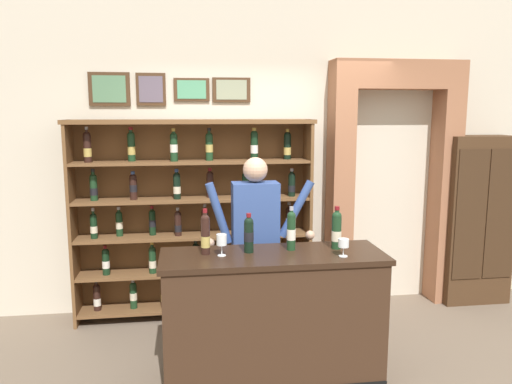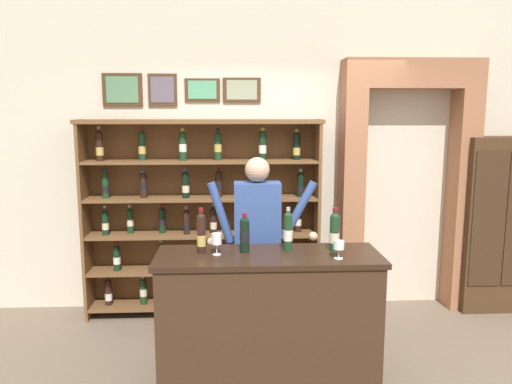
{
  "view_description": "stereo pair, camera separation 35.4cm",
  "coord_description": "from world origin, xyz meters",
  "px_view_note": "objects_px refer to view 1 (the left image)",
  "views": [
    {
      "loc": [
        -0.74,
        -3.44,
        2.02
      ],
      "look_at": [
        -0.2,
        0.38,
        1.39
      ],
      "focal_mm": 34.63,
      "sensor_mm": 36.0,
      "label": 1
    },
    {
      "loc": [
        -0.39,
        -3.47,
        2.02
      ],
      "look_at": [
        -0.2,
        0.38,
        1.39
      ],
      "focal_mm": 34.63,
      "sensor_mm": 36.0,
      "label": 2
    }
  ],
  "objects_px": {
    "tasting_bottle_super_tuscan": "(249,234)",
    "tasting_bottle_chianti": "(337,229)",
    "side_cabinet": "(474,219)",
    "wine_glass_spare": "(343,244)",
    "wine_shelf": "(194,214)",
    "tasting_bottle_riserva": "(291,230)",
    "wine_glass_left": "(222,240)",
    "shopkeeper": "(256,233)",
    "tasting_bottle_rosso": "(205,234)",
    "tasting_counter": "(273,318)"
  },
  "relations": [
    {
      "from": "tasting_bottle_riserva",
      "to": "wine_glass_spare",
      "type": "height_order",
      "value": "tasting_bottle_riserva"
    },
    {
      "from": "side_cabinet",
      "to": "shopkeeper",
      "type": "distance_m",
      "value": 2.58
    },
    {
      "from": "wine_glass_spare",
      "to": "wine_glass_left",
      "type": "relative_size",
      "value": 0.82
    },
    {
      "from": "wine_shelf",
      "to": "tasting_bottle_riserva",
      "type": "bearing_deg",
      "value": -60.33
    },
    {
      "from": "tasting_counter",
      "to": "tasting_bottle_riserva",
      "type": "distance_m",
      "value": 0.67
    },
    {
      "from": "shopkeeper",
      "to": "wine_glass_spare",
      "type": "xyz_separation_m",
      "value": [
        0.54,
        -0.7,
        0.07
      ]
    },
    {
      "from": "side_cabinet",
      "to": "tasting_counter",
      "type": "height_order",
      "value": "side_cabinet"
    },
    {
      "from": "tasting_bottle_riserva",
      "to": "wine_glass_spare",
      "type": "bearing_deg",
      "value": -33.55
    },
    {
      "from": "wine_shelf",
      "to": "wine_glass_left",
      "type": "xyz_separation_m",
      "value": [
        0.18,
        -1.33,
        0.07
      ]
    },
    {
      "from": "tasting_bottle_riserva",
      "to": "wine_glass_spare",
      "type": "distance_m",
      "value": 0.41
    },
    {
      "from": "shopkeeper",
      "to": "tasting_bottle_chianti",
      "type": "height_order",
      "value": "shopkeeper"
    },
    {
      "from": "tasting_bottle_rosso",
      "to": "tasting_bottle_super_tuscan",
      "type": "xyz_separation_m",
      "value": [
        0.32,
        0.0,
        -0.01
      ]
    },
    {
      "from": "tasting_bottle_riserva",
      "to": "wine_glass_spare",
      "type": "relative_size",
      "value": 2.53
    },
    {
      "from": "tasting_bottle_chianti",
      "to": "wine_glass_spare",
      "type": "distance_m",
      "value": 0.22
    },
    {
      "from": "shopkeeper",
      "to": "tasting_bottle_chianti",
      "type": "xyz_separation_m",
      "value": [
        0.55,
        -0.49,
        0.13
      ]
    },
    {
      "from": "tasting_bottle_riserva",
      "to": "tasting_bottle_rosso",
      "type": "bearing_deg",
      "value": -177.92
    },
    {
      "from": "wine_glass_spare",
      "to": "wine_glass_left",
      "type": "distance_m",
      "value": 0.87
    },
    {
      "from": "wine_shelf",
      "to": "wine_glass_spare",
      "type": "bearing_deg",
      "value": -54.55
    },
    {
      "from": "side_cabinet",
      "to": "tasting_bottle_rosso",
      "type": "relative_size",
      "value": 5.27
    },
    {
      "from": "tasting_bottle_rosso",
      "to": "shopkeeper",
      "type": "bearing_deg",
      "value": 48.94
    },
    {
      "from": "shopkeeper",
      "to": "wine_glass_left",
      "type": "relative_size",
      "value": 10.34
    },
    {
      "from": "wine_shelf",
      "to": "wine_glass_spare",
      "type": "height_order",
      "value": "wine_shelf"
    },
    {
      "from": "wine_glass_left",
      "to": "tasting_bottle_chianti",
      "type": "bearing_deg",
      "value": 4.88
    },
    {
      "from": "side_cabinet",
      "to": "tasting_bottle_riserva",
      "type": "height_order",
      "value": "side_cabinet"
    },
    {
      "from": "shopkeeper",
      "to": "tasting_bottle_rosso",
      "type": "distance_m",
      "value": 0.68
    },
    {
      "from": "tasting_bottle_super_tuscan",
      "to": "tasting_bottle_riserva",
      "type": "bearing_deg",
      "value": 3.68
    },
    {
      "from": "tasting_bottle_super_tuscan",
      "to": "wine_glass_spare",
      "type": "relative_size",
      "value": 2.25
    },
    {
      "from": "shopkeeper",
      "to": "tasting_bottle_riserva",
      "type": "bearing_deg",
      "value": -67.03
    },
    {
      "from": "wine_glass_spare",
      "to": "tasting_bottle_rosso",
      "type": "bearing_deg",
      "value": 168.49
    },
    {
      "from": "tasting_bottle_super_tuscan",
      "to": "wine_glass_spare",
      "type": "distance_m",
      "value": 0.69
    },
    {
      "from": "shopkeeper",
      "to": "wine_glass_spare",
      "type": "height_order",
      "value": "shopkeeper"
    },
    {
      "from": "wine_shelf",
      "to": "tasting_bottle_rosso",
      "type": "relative_size",
      "value": 6.93
    },
    {
      "from": "tasting_bottle_super_tuscan",
      "to": "tasting_bottle_chianti",
      "type": "distance_m",
      "value": 0.67
    },
    {
      "from": "tasting_bottle_super_tuscan",
      "to": "tasting_bottle_chianti",
      "type": "height_order",
      "value": "tasting_bottle_chianti"
    },
    {
      "from": "tasting_bottle_riserva",
      "to": "wine_glass_left",
      "type": "xyz_separation_m",
      "value": [
        -0.53,
        -0.08,
        -0.04
      ]
    },
    {
      "from": "side_cabinet",
      "to": "wine_glass_spare",
      "type": "distance_m",
      "value": 2.42
    },
    {
      "from": "tasting_bottle_rosso",
      "to": "wine_glass_left",
      "type": "distance_m",
      "value": 0.13
    },
    {
      "from": "tasting_bottle_riserva",
      "to": "shopkeeper",
      "type": "bearing_deg",
      "value": 112.97
    },
    {
      "from": "shopkeeper",
      "to": "wine_glass_left",
      "type": "xyz_separation_m",
      "value": [
        -0.32,
        -0.56,
        0.1
      ]
    },
    {
      "from": "wine_glass_left",
      "to": "wine_glass_spare",
      "type": "bearing_deg",
      "value": -9.03
    },
    {
      "from": "side_cabinet",
      "to": "wine_glass_spare",
      "type": "height_order",
      "value": "side_cabinet"
    },
    {
      "from": "side_cabinet",
      "to": "tasting_bottle_riserva",
      "type": "distance_m",
      "value": 2.59
    },
    {
      "from": "shopkeeper",
      "to": "wine_glass_left",
      "type": "bearing_deg",
      "value": -119.92
    },
    {
      "from": "shopkeeper",
      "to": "wine_glass_left",
      "type": "distance_m",
      "value": 0.66
    },
    {
      "from": "tasting_bottle_rosso",
      "to": "wine_glass_left",
      "type": "height_order",
      "value": "tasting_bottle_rosso"
    },
    {
      "from": "wine_shelf",
      "to": "shopkeeper",
      "type": "bearing_deg",
      "value": -56.52
    },
    {
      "from": "wine_shelf",
      "to": "tasting_bottle_chianti",
      "type": "distance_m",
      "value": 1.64
    },
    {
      "from": "tasting_bottle_rosso",
      "to": "tasting_bottle_riserva",
      "type": "relative_size",
      "value": 1.02
    },
    {
      "from": "wine_glass_spare",
      "to": "side_cabinet",
      "type": "bearing_deg",
      "value": 37.2
    },
    {
      "from": "tasting_bottle_riserva",
      "to": "tasting_bottle_chianti",
      "type": "xyz_separation_m",
      "value": [
        0.35,
        -0.01,
        -0.0
      ]
    }
  ]
}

